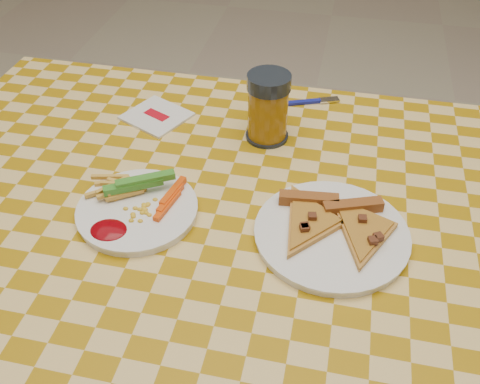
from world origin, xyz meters
name	(u,v)px	position (x,y,z in m)	size (l,w,h in m)	color
table	(246,250)	(0.00, 0.00, 0.68)	(1.28, 0.88, 0.76)	silver
plate_left	(138,211)	(-0.18, -0.03, 0.76)	(0.19, 0.19, 0.01)	white
plate_right	(331,235)	(0.14, -0.01, 0.76)	(0.24, 0.24, 0.01)	white
fries_veggies	(135,197)	(-0.18, -0.01, 0.78)	(0.18, 0.16, 0.04)	#F6B34E
pizza_slices	(334,222)	(0.14, 0.00, 0.78)	(0.24, 0.21, 0.02)	gold
drink_glass	(268,108)	(-0.01, 0.23, 0.82)	(0.08, 0.08, 0.13)	black
napkin	(157,116)	(-0.24, 0.25, 0.76)	(0.15, 0.15, 0.01)	white
fork	(309,102)	(0.06, 0.37, 0.76)	(0.13, 0.06, 0.01)	#151D95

